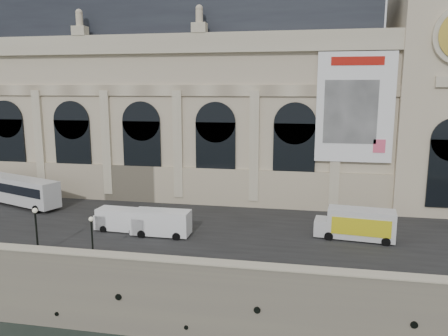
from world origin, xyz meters
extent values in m
plane|color=black|center=(0.00, 0.00, 0.00)|extent=(260.00, 260.00, 0.00)
cube|color=gray|center=(0.00, 35.00, 3.00)|extent=(160.00, 70.00, 6.00)
cube|color=#2D2D2D|center=(0.00, 14.00, 6.03)|extent=(160.00, 24.00, 0.06)
cube|color=gray|center=(0.00, 0.60, 6.55)|extent=(160.00, 1.20, 1.10)
cube|color=beige|center=(0.00, 0.60, 7.15)|extent=(160.00, 1.40, 0.12)
cube|color=beige|center=(-6.00, 31.00, 17.00)|extent=(68.00, 18.00, 22.00)
cube|color=beige|center=(-6.00, 21.85, 8.50)|extent=(68.60, 0.40, 5.00)
cube|color=beige|center=(-6.00, 21.70, 26.80)|extent=(69.00, 0.80, 2.40)
cube|color=beige|center=(-6.00, 21.85, 21.00)|extent=(68.00, 0.30, 1.40)
cube|color=#23282F|center=(-6.00, 31.00, 31.00)|extent=(64.00, 15.00, 6.00)
cube|color=black|center=(-24.00, 21.82, 12.50)|extent=(5.20, 0.25, 9.00)
cylinder|color=black|center=(-24.00, 21.82, 17.00)|extent=(5.20, 0.25, 5.20)
cube|color=beige|center=(-19.00, 21.75, 14.00)|extent=(1.20, 0.50, 14.00)
cube|color=black|center=(-14.00, 21.82, 12.50)|extent=(5.20, 0.25, 9.00)
cylinder|color=black|center=(-14.00, 21.82, 17.00)|extent=(5.20, 0.25, 5.20)
cube|color=beige|center=(-9.00, 21.75, 14.00)|extent=(1.20, 0.50, 14.00)
cube|color=black|center=(-4.00, 21.82, 12.50)|extent=(5.20, 0.25, 9.00)
cylinder|color=black|center=(-4.00, 21.82, 17.00)|extent=(5.20, 0.25, 5.20)
cube|color=beige|center=(1.00, 21.75, 14.00)|extent=(1.20, 0.50, 14.00)
cube|color=black|center=(6.00, 21.82, 12.50)|extent=(5.20, 0.25, 9.00)
cylinder|color=black|center=(6.00, 21.82, 17.00)|extent=(5.20, 0.25, 5.20)
cube|color=beige|center=(11.00, 21.75, 14.00)|extent=(1.20, 0.50, 14.00)
cube|color=black|center=(16.00, 21.82, 12.50)|extent=(5.20, 0.25, 9.00)
cylinder|color=black|center=(16.00, 21.82, 17.00)|extent=(5.20, 0.25, 5.20)
cube|color=beige|center=(21.00, 21.75, 14.00)|extent=(1.20, 0.50, 14.00)
cube|color=white|center=(23.00, 21.55, 19.00)|extent=(9.00, 0.35, 13.00)
cube|color=#AA130B|center=(23.00, 21.35, 24.40)|extent=(6.00, 0.06, 1.00)
cube|color=gray|center=(22.50, 21.35, 18.50)|extent=(6.20, 0.06, 7.50)
cube|color=#E2506F|center=(26.00, 21.35, 14.50)|extent=(1.40, 0.06, 1.60)
cube|color=beige|center=(34.00, 28.00, 21.00)|extent=(12.00, 14.00, 30.00)
cube|color=silver|center=(-19.12, 16.97, 8.13)|extent=(12.90, 6.86, 3.30)
cube|color=black|center=(-19.59, 15.68, 8.55)|extent=(11.02, 4.07, 1.17)
cube|color=black|center=(-18.65, 18.25, 8.55)|extent=(11.02, 4.07, 1.17)
cylinder|color=black|center=(-23.17, 19.85, 6.53)|extent=(1.11, 0.66, 1.06)
cylinder|color=black|center=(-15.08, 14.08, 6.53)|extent=(1.11, 0.66, 1.06)
cylinder|color=black|center=(-14.17, 16.58, 6.53)|extent=(1.11, 0.66, 1.06)
cube|color=white|center=(-1.88, 9.95, 7.34)|extent=(5.46, 2.40, 2.28)
cube|color=white|center=(-4.02, 10.08, 6.99)|extent=(1.62, 2.17, 1.58)
cube|color=black|center=(-4.57, 10.11, 7.53)|extent=(0.17, 1.78, 0.79)
cylinder|color=black|center=(-3.65, 9.02, 6.38)|extent=(0.77, 0.29, 0.75)
cylinder|color=black|center=(-3.53, 11.09, 6.38)|extent=(0.77, 0.29, 0.75)
cylinder|color=black|center=(-0.24, 8.81, 6.38)|extent=(0.77, 0.29, 0.75)
cylinder|color=black|center=(-0.11, 10.88, 6.38)|extent=(0.77, 0.29, 0.75)
cube|color=white|center=(2.89, 9.26, 7.47)|extent=(5.91, 2.34, 2.51)
cube|color=white|center=(0.53, 9.28, 7.09)|extent=(1.67, 2.31, 1.75)
cube|color=black|center=(-0.08, 9.29, 7.69)|extent=(0.08, 1.97, 0.87)
cylinder|color=black|center=(0.99, 8.13, 6.41)|extent=(0.83, 0.28, 0.83)
cylinder|color=black|center=(1.01, 10.42, 6.41)|extent=(0.83, 0.28, 0.83)
cylinder|color=black|center=(4.77, 8.10, 6.41)|extent=(0.83, 0.28, 0.83)
cylinder|color=black|center=(4.79, 10.39, 6.41)|extent=(0.83, 0.28, 0.83)
cube|color=silver|center=(23.22, 11.90, 7.70)|extent=(6.84, 3.27, 2.97)
cube|color=gold|center=(23.07, 10.61, 7.70)|extent=(5.69, 0.71, 1.76)
cube|color=#AA130B|center=(23.07, 10.61, 7.70)|extent=(3.28, 0.42, 0.66)
cube|color=silver|center=(19.51, 12.32, 7.04)|extent=(2.02, 2.60, 1.65)
cylinder|color=black|center=(20.02, 10.99, 6.44)|extent=(0.91, 0.41, 0.88)
cylinder|color=black|center=(20.31, 13.50, 6.44)|extent=(0.91, 0.41, 0.88)
cylinder|color=black|center=(25.48, 10.36, 6.44)|extent=(0.91, 0.41, 0.88)
cylinder|color=black|center=(25.77, 12.88, 6.44)|extent=(0.91, 0.41, 0.88)
cylinder|color=black|center=(-6.58, 1.73, 6.21)|extent=(0.47, 0.47, 0.43)
cylinder|color=black|center=(-6.58, 1.73, 8.13)|extent=(0.17, 0.17, 4.26)
sphere|color=beige|center=(-6.58, 1.73, 10.37)|extent=(0.47, 0.47, 0.47)
cylinder|color=black|center=(-1.02, 1.60, 6.19)|extent=(0.42, 0.42, 0.38)
cylinder|color=black|center=(-1.02, 1.60, 7.91)|extent=(0.15, 0.15, 3.82)
sphere|color=beige|center=(-1.02, 1.60, 9.92)|extent=(0.42, 0.42, 0.42)
camera|label=1|loc=(17.46, -32.63, 21.37)|focal=35.00mm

